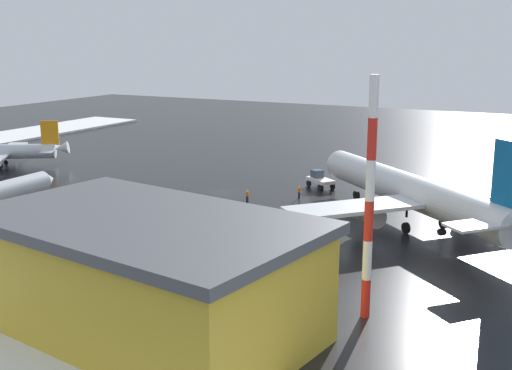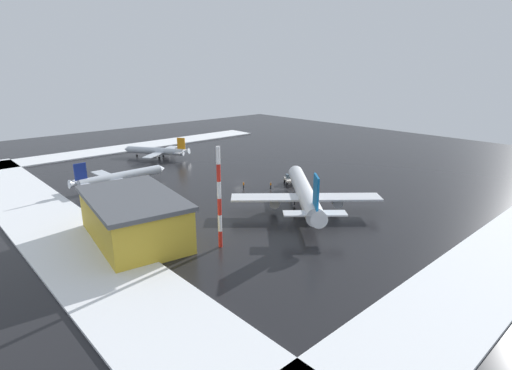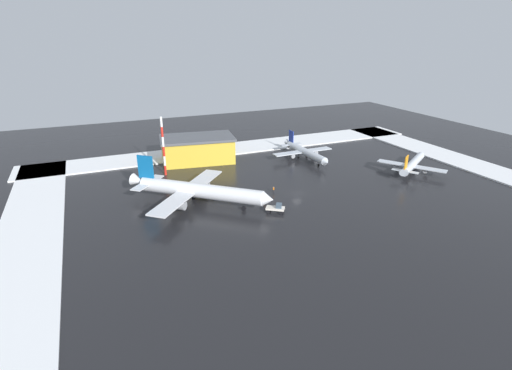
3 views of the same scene
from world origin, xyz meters
name	(u,v)px [view 2 (image 2 of 3)]	position (x,y,z in m)	size (l,w,h in m)	color
ground_plane	(239,181)	(0.00, 0.00, 0.00)	(240.00, 240.00, 0.00)	black
snow_bank_far	(52,226)	(0.00, -50.00, 0.22)	(152.00, 16.00, 0.43)	white
snow_bank_left	(132,147)	(-67.00, 0.00, 0.22)	(14.00, 116.00, 0.43)	white
snow_bank_right	(497,262)	(67.00, 0.00, 0.22)	(14.00, 116.00, 0.43)	white
airplane_foreground_jet	(304,193)	(27.75, -3.72, 3.96)	(32.82, 30.72, 11.98)	silver
airplane_parked_portside	(120,177)	(-18.19, -27.20, 2.71)	(22.82, 27.58, 8.20)	silver
airplane_far_rear	(157,151)	(-43.43, -1.78, 2.53)	(22.77, 19.55, 7.67)	silver
pushback_tug	(289,179)	(11.04, 9.13, 1.28)	(5.03, 4.44, 2.50)	silver
ground_crew_by_nose_gear	(244,185)	(5.81, -3.23, 0.97)	(0.36, 0.36, 1.71)	black
ground_crew_mid_apron	(271,185)	(10.95, 2.01, 0.97)	(0.36, 0.36, 1.71)	black
antenna_mast	(219,198)	(30.79, -30.29, 9.31)	(0.70, 0.70, 18.62)	red
cargo_hangar	(134,218)	(17.38, -40.25, 4.44)	(26.95, 18.54, 8.80)	gold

